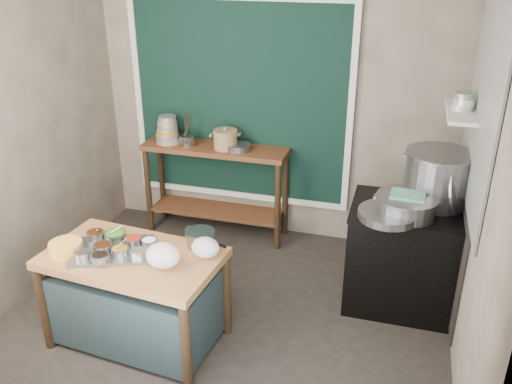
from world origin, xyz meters
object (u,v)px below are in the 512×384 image
(yellow_basin, at_px, (66,248))
(stove_block, at_px, (405,258))
(condiment_tray, at_px, (112,251))
(ceramic_crock, at_px, (225,140))
(stock_pot, at_px, (437,178))
(back_counter, at_px, (216,190))
(prep_table, at_px, (137,298))
(saucepan, at_px, (200,239))
(utensil_cup, at_px, (188,140))
(steamer, at_px, (407,205))

(yellow_basin, bearing_deg, stove_block, 26.40)
(condiment_tray, bearing_deg, ceramic_crock, 81.67)
(stock_pot, bearing_deg, back_counter, 164.66)
(stove_block, xyz_separation_m, stock_pot, (0.17, 0.16, 0.67))
(back_counter, bearing_deg, condiment_tray, -94.35)
(prep_table, relative_size, back_counter, 0.86)
(saucepan, height_order, utensil_cup, utensil_cup)
(stove_block, xyz_separation_m, yellow_basin, (-2.34, -1.16, 0.37))
(prep_table, relative_size, yellow_basin, 5.31)
(yellow_basin, distance_m, ceramic_crock, 1.96)
(stove_block, distance_m, utensil_cup, 2.35)
(yellow_basin, distance_m, utensil_cup, 1.88)
(utensil_cup, relative_size, ceramic_crock, 0.67)
(back_counter, height_order, condiment_tray, back_counter)
(yellow_basin, height_order, steamer, steamer)
(prep_table, relative_size, saucepan, 5.65)
(saucepan, relative_size, stock_pot, 0.41)
(saucepan, relative_size, ceramic_crock, 0.89)
(ceramic_crock, xyz_separation_m, stock_pot, (1.95, -0.54, 0.06))
(yellow_basin, xyz_separation_m, utensil_cup, (0.17, 1.86, 0.20))
(saucepan, distance_m, ceramic_crock, 1.55)
(steamer, bearing_deg, stove_block, 71.88)
(stove_block, relative_size, utensil_cup, 5.41)
(prep_table, relative_size, steamer, 2.62)
(prep_table, distance_m, condiment_tray, 0.42)
(saucepan, xyz_separation_m, stock_pot, (1.63, 0.96, 0.28))
(utensil_cup, bearing_deg, back_counter, 6.24)
(back_counter, bearing_deg, stove_block, -21.02)
(back_counter, bearing_deg, yellow_basin, -103.10)
(yellow_basin, bearing_deg, utensil_cup, 84.84)
(prep_table, relative_size, stock_pot, 2.30)
(prep_table, relative_size, utensil_cup, 7.51)
(back_counter, relative_size, utensil_cup, 8.72)
(back_counter, xyz_separation_m, steamer, (1.86, -0.86, 0.48))
(condiment_tray, height_order, ceramic_crock, ceramic_crock)
(back_counter, distance_m, yellow_basin, 1.97)
(ceramic_crock, height_order, stock_pot, stock_pot)
(condiment_tray, distance_m, saucepan, 0.63)
(saucepan, bearing_deg, ceramic_crock, 122.88)
(prep_table, xyz_separation_m, back_counter, (-0.01, 1.78, 0.10))
(prep_table, bearing_deg, stove_block, 34.50)
(prep_table, bearing_deg, yellow_basin, -160.78)
(back_counter, height_order, stove_block, back_counter)
(condiment_tray, bearing_deg, steamer, 24.99)
(yellow_basin, xyz_separation_m, saucepan, (0.88, 0.37, 0.02))
(ceramic_crock, bearing_deg, stock_pot, -15.49)
(stove_block, relative_size, yellow_basin, 3.83)
(prep_table, xyz_separation_m, stock_pot, (2.05, 1.21, 0.72))
(condiment_tray, distance_m, steamer, 2.21)
(prep_table, distance_m, stove_block, 2.16)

